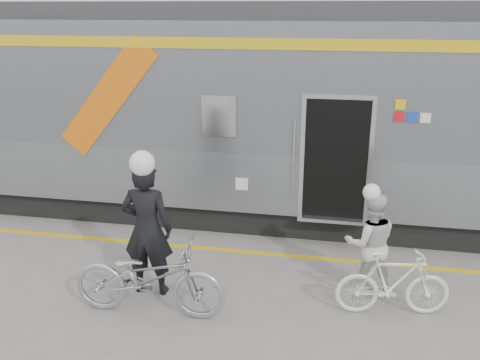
% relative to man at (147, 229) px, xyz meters
% --- Properties ---
extents(ground, '(90.00, 90.00, 0.00)m').
position_rel_man_xyz_m(ground, '(1.35, -0.65, -1.00)').
color(ground, slate).
rests_on(ground, ground).
extents(train, '(24.00, 3.17, 4.10)m').
position_rel_man_xyz_m(train, '(0.40, 3.55, 1.05)').
color(train, black).
rests_on(train, ground).
extents(safety_strip, '(24.00, 0.12, 0.01)m').
position_rel_man_xyz_m(safety_strip, '(1.35, 1.50, -1.00)').
color(safety_strip, gold).
rests_on(safety_strip, ground).
extents(man, '(0.75, 0.51, 2.01)m').
position_rel_man_xyz_m(man, '(0.00, 0.00, 0.00)').
color(man, black).
rests_on(man, ground).
extents(bicycle_left, '(2.13, 0.81, 1.11)m').
position_rel_man_xyz_m(bicycle_left, '(0.20, -0.55, -0.45)').
color(bicycle_left, '#9FA2A6').
rests_on(bicycle_left, ground).
extents(woman, '(0.83, 0.69, 1.54)m').
position_rel_man_xyz_m(woman, '(3.15, 0.62, -0.23)').
color(woman, silver).
rests_on(woman, ground).
extents(bicycle_right, '(1.60, 0.68, 0.93)m').
position_rel_man_xyz_m(bicycle_right, '(3.45, 0.07, -0.54)').
color(bicycle_right, silver).
rests_on(bicycle_right, ground).
extents(helmet_man, '(0.35, 0.35, 0.35)m').
position_rel_man_xyz_m(helmet_man, '(0.00, 0.00, 1.18)').
color(helmet_man, white).
rests_on(helmet_man, man).
extents(helmet_woman, '(0.25, 0.25, 0.25)m').
position_rel_man_xyz_m(helmet_woman, '(3.15, 0.62, 0.66)').
color(helmet_woman, white).
rests_on(helmet_woman, woman).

